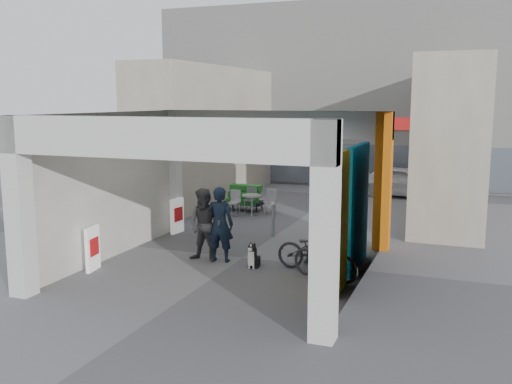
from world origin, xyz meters
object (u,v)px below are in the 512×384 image
at_px(man_crates, 342,176).
at_px(bicycle_rear, 325,258).
at_px(white_van, 403,181).
at_px(man_elderly, 337,219).
at_px(man_with_dog, 220,224).
at_px(border_collie, 253,257).
at_px(bicycle_front, 316,251).
at_px(man_back_turned, 205,225).
at_px(produce_stand, 244,200).
at_px(cafe_set, 252,205).

xyz_separation_m(man_crates, bicycle_rear, (1.74, -9.54, -0.46)).
bearing_deg(white_van, man_elderly, -176.93).
bearing_deg(man_crates, white_van, -117.02).
distance_m(man_elderly, white_van, 9.04).
xyz_separation_m(man_with_dog, white_van, (2.95, 10.89, -0.28)).
bearing_deg(white_van, border_collie, 176.32).
bearing_deg(man_crates, man_with_dog, 104.95).
relative_size(bicycle_front, white_van, 0.50).
distance_m(man_with_dog, white_van, 11.28).
height_order(man_back_turned, man_elderly, man_back_turned).
xyz_separation_m(border_collie, man_back_turned, (-1.25, 0.10, 0.63)).
bearing_deg(man_elderly, produce_stand, 128.38).
distance_m(produce_stand, bicycle_front, 7.33).
bearing_deg(produce_stand, white_van, 42.67).
bearing_deg(man_elderly, border_collie, -131.72).
bearing_deg(border_collie, man_back_turned, 166.88).
xyz_separation_m(man_back_turned, bicycle_rear, (3.00, -0.37, -0.39)).
bearing_deg(man_crates, cafe_set, 77.93).
bearing_deg(cafe_set, white_van, 51.27).
xyz_separation_m(bicycle_front, bicycle_rear, (0.34, -0.51, 0.00)).
bearing_deg(produce_stand, man_crates, 44.70).
xyz_separation_m(man_elderly, white_van, (0.57, 9.02, -0.21)).
bearing_deg(man_with_dog, white_van, -112.42).
relative_size(cafe_set, man_back_turned, 0.80).
relative_size(man_elderly, man_crates, 0.88).
height_order(man_crates, white_van, man_crates).
bearing_deg(produce_stand, bicycle_front, -58.06).
height_order(border_collie, man_back_turned, man_back_turned).
relative_size(man_with_dog, man_elderly, 1.09).
bearing_deg(man_back_turned, bicycle_rear, -4.23).
xyz_separation_m(man_with_dog, bicycle_rear, (2.67, -0.48, -0.42)).
bearing_deg(man_elderly, white_van, 79.72).
distance_m(border_collie, man_crates, 9.29).
distance_m(border_collie, bicycle_rear, 1.78).
distance_m(produce_stand, man_back_turned, 6.38).
height_order(cafe_set, man_crates, man_crates).
height_order(man_back_turned, white_van, man_back_turned).
xyz_separation_m(cafe_set, bicycle_rear, (4.02, -6.01, 0.18)).
bearing_deg(border_collie, produce_stand, 105.29).
bearing_deg(man_with_dog, man_elderly, -149.18).
relative_size(man_crates, bicycle_rear, 1.19).
xyz_separation_m(cafe_set, bicycle_front, (3.67, -5.50, 0.18)).
distance_m(produce_stand, man_with_dog, 6.37).
distance_m(produce_stand, border_collie, 6.86).
bearing_deg(man_with_dog, bicycle_rear, 162.43).
xyz_separation_m(cafe_set, man_elderly, (3.73, -3.66, 0.53)).
xyz_separation_m(man_elderly, man_crates, (-1.46, 7.18, 0.11)).
bearing_deg(white_van, man_crates, 138.87).
bearing_deg(cafe_set, border_collie, -68.40).
relative_size(cafe_set, man_elderly, 0.84).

